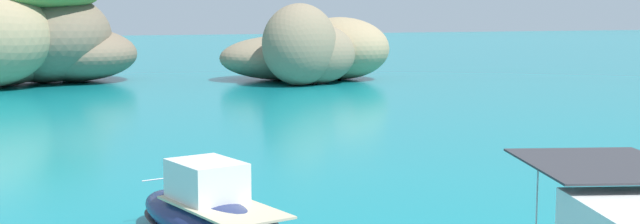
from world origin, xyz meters
name	(u,v)px	position (x,y,z in m)	size (l,w,h in m)	color
islet_large	(10,43)	(-8.34, 66.33, 3.45)	(25.58, 24.54, 8.29)	#756651
islet_small	(310,52)	(16.27, 59.64, 2.52)	(16.63, 15.93, 6.78)	#84755B
motorboat_navy	(213,218)	(-4.15, 12.94, 0.74)	(3.97, 7.81, 2.21)	navy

